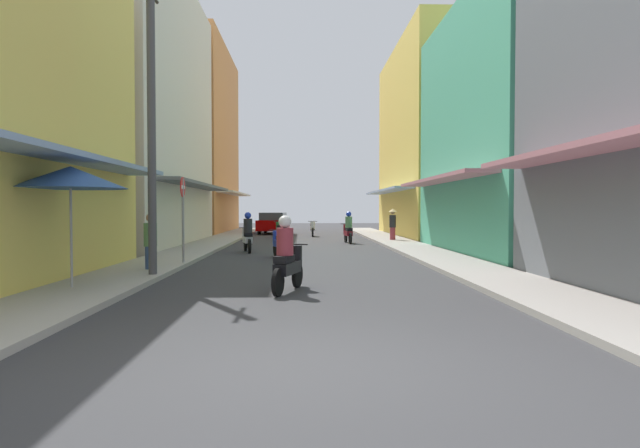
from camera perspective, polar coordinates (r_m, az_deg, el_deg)
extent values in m
plane|color=#38383A|center=(21.06, -1.49, -3.02)|extent=(84.74, 84.74, 0.00)
cube|color=#ADA89E|center=(21.51, -13.61, -2.81)|extent=(1.98, 46.52, 0.12)
cube|color=#9E9991|center=(21.56, 10.61, -2.78)|extent=(1.98, 46.52, 0.12)
cube|color=#8CA5CC|center=(12.10, -25.81, 6.64)|extent=(1.10, 11.29, 0.12)
cube|color=silver|center=(26.66, -20.52, 11.25)|extent=(6.00, 13.36, 12.41)
cube|color=slate|center=(25.40, -12.93, 4.06)|extent=(1.10, 12.03, 0.12)
cube|color=#D88C4C|center=(39.63, -14.17, 8.60)|extent=(6.00, 12.24, 13.10)
cube|color=silver|center=(38.76, -9.06, 3.23)|extent=(1.10, 11.02, 0.12)
cube|color=#B7727F|center=(10.74, 26.91, 7.28)|extent=(1.10, 8.35, 0.12)
cube|color=#4CB28C|center=(21.83, 21.77, 9.34)|extent=(6.00, 10.95, 9.36)
cube|color=#B7727F|center=(20.52, 12.69, 4.64)|extent=(1.10, 9.86, 0.12)
cube|color=#EFD159|center=(33.86, 13.10, 8.53)|extent=(6.00, 13.44, 11.60)
cube|color=#8CA5CC|center=(32.91, 7.16, 3.53)|extent=(1.10, 12.09, 0.12)
cylinder|color=black|center=(32.20, -0.78, -0.90)|extent=(0.08, 0.56, 0.56)
cylinder|color=black|center=(33.45, -0.83, -0.81)|extent=(0.08, 0.56, 0.56)
cube|color=silver|center=(32.87, -0.81, -0.47)|extent=(0.29, 1.00, 0.24)
cube|color=black|center=(33.06, -0.81, -0.11)|extent=(0.28, 0.56, 0.14)
cylinder|color=silver|center=(32.31, -0.78, -0.15)|extent=(0.28, 0.28, 0.45)
cylinder|color=black|center=(32.30, -0.78, 0.29)|extent=(0.55, 0.03, 0.03)
cylinder|color=black|center=(21.73, -7.99, -2.15)|extent=(0.20, 0.56, 0.56)
cylinder|color=black|center=(20.49, -7.57, -2.38)|extent=(0.20, 0.56, 0.56)
cube|color=#B2B2B7|center=(21.05, -7.78, -1.67)|extent=(0.50, 1.04, 0.24)
cube|color=black|center=(20.84, -7.71, -1.15)|extent=(0.40, 0.61, 0.14)
cylinder|color=#B2B2B7|center=(21.58, -7.96, -1.06)|extent=(0.28, 0.28, 0.45)
cylinder|color=black|center=(21.57, -7.96, -0.40)|extent=(0.54, 0.15, 0.03)
cylinder|color=#262628|center=(20.88, -7.73, -0.19)|extent=(0.34, 0.34, 0.55)
sphere|color=#1E38B7|center=(20.87, -7.73, 0.91)|extent=(0.26, 0.26, 0.26)
cylinder|color=black|center=(11.60, -2.44, -5.45)|extent=(0.24, 0.56, 0.56)
cylinder|color=black|center=(10.42, -4.53, -6.26)|extent=(0.24, 0.56, 0.56)
cube|color=black|center=(10.93, -3.51, -4.72)|extent=(0.56, 1.04, 0.24)
cube|color=black|center=(10.72, -3.86, -3.77)|extent=(0.43, 0.62, 0.14)
cylinder|color=black|center=(11.43, -2.64, -3.44)|extent=(0.28, 0.28, 0.45)
cylinder|color=black|center=(11.41, -2.64, -2.19)|extent=(0.53, 0.19, 0.03)
cylinder|color=#99333F|center=(10.74, -3.78, -1.89)|extent=(0.34, 0.34, 0.55)
sphere|color=silver|center=(10.73, -3.78, 0.24)|extent=(0.26, 0.26, 0.26)
cylinder|color=black|center=(19.22, -4.76, -2.63)|extent=(0.23, 0.56, 0.56)
cylinder|color=black|center=(18.01, -3.85, -2.92)|extent=(0.23, 0.56, 0.56)
cube|color=#1E38B7|center=(18.55, -4.28, -2.11)|extent=(0.55, 1.04, 0.24)
cube|color=black|center=(18.35, -4.14, -1.52)|extent=(0.43, 0.62, 0.14)
cylinder|color=#1E38B7|center=(19.08, -4.68, -1.40)|extent=(0.28, 0.28, 0.45)
cylinder|color=black|center=(19.06, -4.68, -0.65)|extent=(0.54, 0.18, 0.03)
cylinder|color=black|center=(31.72, -4.51, -0.95)|extent=(0.15, 0.57, 0.56)
cylinder|color=black|center=(30.47, -4.32, -1.05)|extent=(0.15, 0.57, 0.56)
cube|color=#197233|center=(31.04, -4.41, -0.60)|extent=(0.40, 1.03, 0.24)
cube|color=black|center=(30.83, -4.38, -0.24)|extent=(0.35, 0.59, 0.14)
cylinder|color=#197233|center=(31.58, -4.49, -0.20)|extent=(0.28, 0.28, 0.45)
cylinder|color=black|center=(31.57, -4.49, 0.26)|extent=(0.55, 0.10, 0.03)
cylinder|color=black|center=(27.02, 2.77, -1.40)|extent=(0.13, 0.57, 0.56)
cylinder|color=black|center=(25.79, 3.26, -1.54)|extent=(0.13, 0.57, 0.56)
cube|color=maroon|center=(26.35, 3.03, -0.99)|extent=(0.38, 1.02, 0.24)
cube|color=black|center=(26.14, 3.11, -0.58)|extent=(0.33, 0.58, 0.14)
cylinder|color=maroon|center=(26.88, 2.82, -0.52)|extent=(0.28, 0.28, 0.45)
cylinder|color=black|center=(26.87, 2.82, 0.02)|extent=(0.55, 0.08, 0.03)
cylinder|color=#598C59|center=(26.18, 3.09, 0.19)|extent=(0.34, 0.34, 0.55)
sphere|color=#1E38B7|center=(26.17, 3.09, 1.07)|extent=(0.26, 0.26, 0.26)
cube|color=#8C0000|center=(36.60, -5.01, -0.10)|extent=(2.12, 4.24, 0.70)
cube|color=#333D47|center=(36.44, -5.05, 0.75)|extent=(1.78, 2.24, 0.60)
cylinder|color=black|center=(37.96, -5.86, -0.47)|extent=(0.24, 0.65, 0.64)
cylinder|color=black|center=(37.75, -3.61, -0.47)|extent=(0.24, 0.65, 0.64)
cylinder|color=black|center=(35.49, -6.50, -0.61)|extent=(0.24, 0.65, 0.64)
cylinder|color=black|center=(35.27, -4.10, -0.62)|extent=(0.24, 0.65, 0.64)
cylinder|color=#334C8C|center=(14.77, -17.70, -3.68)|extent=(0.28, 0.28, 0.72)
cylinder|color=#598C59|center=(14.72, -17.72, -1.09)|extent=(0.34, 0.34, 0.61)
sphere|color=tan|center=(14.71, -17.73, 0.64)|extent=(0.22, 0.22, 0.22)
cylinder|color=#99333F|center=(27.54, 7.79, -1.15)|extent=(0.28, 0.28, 0.75)
cylinder|color=#262628|center=(27.51, 7.79, 0.30)|extent=(0.34, 0.34, 0.64)
sphere|color=tan|center=(27.51, 7.80, 1.25)|extent=(0.22, 0.22, 0.22)
cone|color=#D1B77A|center=(27.51, 7.80, 1.46)|extent=(0.44, 0.44, 0.16)
cylinder|color=#99999E|center=(11.92, -25.11, -0.98)|extent=(0.05, 0.05, 2.40)
cone|color=#335999|center=(11.93, -25.18, 4.55)|extent=(2.23, 2.23, 0.45)
cylinder|color=#4C4C4F|center=(13.67, -17.61, 10.12)|extent=(0.20, 0.20, 7.49)
cylinder|color=gray|center=(16.24, -14.47, 0.14)|extent=(0.07, 0.07, 2.60)
cylinder|color=red|center=(16.25, -14.50, 3.84)|extent=(0.02, 0.60, 0.60)
cube|color=white|center=(16.25, -14.50, 3.84)|extent=(0.03, 0.40, 0.10)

